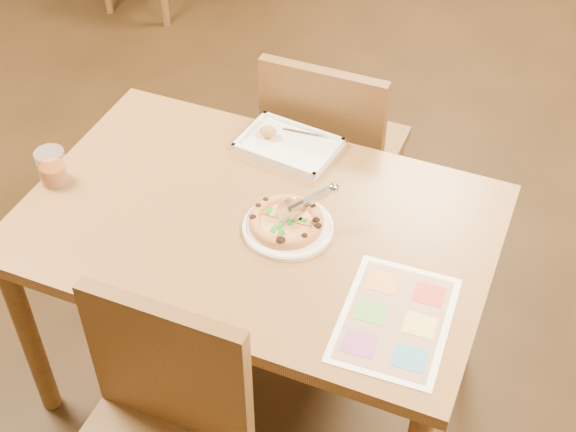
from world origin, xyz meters
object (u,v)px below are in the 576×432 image
at_px(dining_table, 257,242).
at_px(pizza, 286,221).
at_px(chair_far, 330,140).
at_px(appetizer_tray, 287,145).
at_px(chair_near, 155,426).
at_px(plate, 288,228).
at_px(pizza_cutter, 305,203).
at_px(menu, 395,319).
at_px(glass_tumbler, 53,169).

bearing_deg(dining_table, pizza, 1.57).
relative_size(chair_far, appetizer_tray, 1.52).
height_order(chair_near, chair_far, same).
height_order(dining_table, plate, plate).
xyz_separation_m(plate, appetizer_tray, (-0.14, 0.33, 0.00)).
relative_size(pizza, pizza_cutter, 1.55).
height_order(dining_table, menu, menu).
distance_m(plate, pizza, 0.02).
distance_m(plate, pizza_cutter, 0.09).
height_order(pizza, glass_tumbler, glass_tumbler).
relative_size(pizza, appetizer_tray, 0.66).
relative_size(pizza, glass_tumbler, 1.92).
xyz_separation_m(dining_table, chair_far, (-0.00, 0.60, -0.07)).
bearing_deg(plate, chair_far, 99.00).
xyz_separation_m(chair_near, plate, (0.10, 0.60, 0.16)).
xyz_separation_m(chair_near, appetizer_tray, (-0.04, 0.93, 0.16)).
distance_m(pizza_cutter, menu, 0.40).
distance_m(chair_near, menu, 0.63).
bearing_deg(glass_tumbler, chair_near, -41.03).
bearing_deg(chair_far, dining_table, 90.00).
bearing_deg(chair_far, glass_tumbler, 48.02).
bearing_deg(chair_near, menu, 41.71).
relative_size(chair_near, glass_tumbler, 4.41).
bearing_deg(glass_tumbler, menu, -6.43).
bearing_deg(chair_far, appetizer_tray, 80.83).
bearing_deg(chair_near, glass_tumbler, 138.97).
height_order(dining_table, chair_near, chair_near).
height_order(chair_near, glass_tumbler, chair_near).
relative_size(dining_table, chair_far, 2.77).
bearing_deg(pizza, dining_table, -178.43).
height_order(chair_far, menu, chair_far).
relative_size(pizza, menu, 0.56).
bearing_deg(pizza_cutter, glass_tumbler, 146.91).
bearing_deg(pizza, glass_tumbler, -173.79).
height_order(dining_table, glass_tumbler, glass_tumbler).
height_order(chair_far, pizza, chair_far).
bearing_deg(plate, pizza_cutter, 39.27).
distance_m(plate, glass_tumbler, 0.71).
xyz_separation_m(chair_far, pizza, (0.09, -0.60, 0.18)).
bearing_deg(plate, glass_tumbler, -174.15).
bearing_deg(pizza, pizza_cutter, 30.97).
height_order(pizza, menu, pizza).
bearing_deg(appetizer_tray, pizza_cutter, -59.52).
xyz_separation_m(chair_near, chair_far, (-0.00, 1.20, 0.00)).
relative_size(pizza_cutter, menu, 0.36).
bearing_deg(glass_tumbler, chair_far, 48.02).
bearing_deg(glass_tumbler, pizza, 6.21).
xyz_separation_m(chair_far, menu, (0.46, -0.80, 0.16)).
relative_size(plate, menu, 0.68).
relative_size(chair_far, menu, 1.28).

